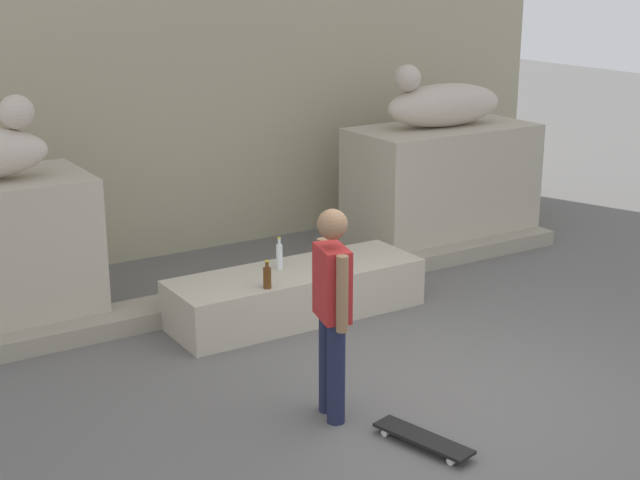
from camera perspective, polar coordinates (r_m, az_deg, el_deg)
ground_plane at (r=7.70m, az=6.86°, el=-9.59°), size 40.00×40.00×0.00m
pedestal_right at (r=11.61m, az=7.46°, el=3.34°), size 2.29×1.15×1.48m
statue_reclining_right at (r=11.40m, az=7.50°, el=8.32°), size 1.63×0.64×0.78m
ledge_block at (r=9.23m, az=-1.47°, el=-3.27°), size 2.57×0.84×0.49m
skater at (r=6.99m, az=0.75°, el=-4.03°), size 0.28×0.53×1.67m
skateboard at (r=6.96m, az=6.35°, el=-12.03°), size 0.39×0.82×0.08m
bottle_clear at (r=9.14m, az=-2.52°, el=-0.97°), size 0.06×0.06×0.33m
bottle_brown at (r=8.62m, az=-3.26°, el=-2.28°), size 0.08×0.08×0.27m
stair_step at (r=9.79m, az=-3.33°, el=-3.06°), size 7.93×0.50×0.18m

